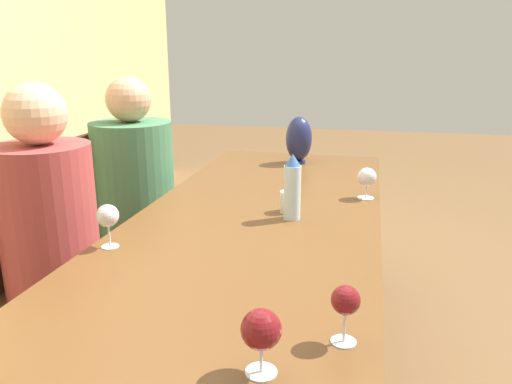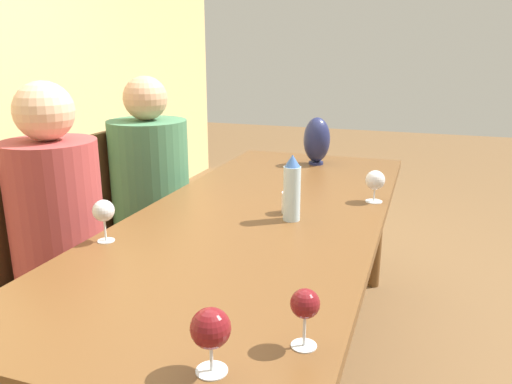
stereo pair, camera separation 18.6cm
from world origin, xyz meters
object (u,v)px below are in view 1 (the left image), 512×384
wine_glass_2 (261,330)px  chair_far (124,220)px  wine_glass_1 (108,217)px  person_far (138,195)px  vase (299,139)px  person_near (54,242)px  chair_near (38,278)px  water_bottle (292,188)px  wine_glass_3 (346,302)px  wine_glass_0 (367,178)px  water_tumbler (288,202)px

wine_glass_2 → chair_far: 1.75m
wine_glass_1 → person_far: (0.86, 0.32, -0.20)m
wine_glass_2 → person_far: 1.68m
vase → person_near: bearing=148.2°
person_far → chair_near: bearing=172.5°
water_bottle → wine_glass_2: 0.94m
wine_glass_3 → vase: bearing=11.5°
wine_glass_3 → person_near: size_ratio=0.11×
wine_glass_3 → chair_far: (1.24, 1.18, -0.33)m
water_bottle → chair_far: size_ratio=0.26×
vase → wine_glass_1: 1.41m
wine_glass_2 → person_far: bearing=34.2°
wine_glass_1 → wine_glass_3: 0.86m
chair_near → person_far: bearing=-7.5°
water_bottle → person_far: bearing=62.2°
wine_glass_1 → water_bottle: bearing=-52.2°
wine_glass_3 → person_near: bearing=63.6°
chair_far → person_far: 0.16m
wine_glass_0 → chair_near: (-0.58, 1.21, -0.32)m
wine_glass_2 → wine_glass_1: bearing=49.5°
wine_glass_1 → person_far: person_far is taller
vase → wine_glass_0: vase is taller
wine_glass_0 → wine_glass_3: (-1.12, 0.03, 0.01)m
water_bottle → wine_glass_0: water_bottle is taller
water_tumbler → wine_glass_2: (-1.01, -0.11, 0.05)m
vase → wine_glass_1: vase is taller
water_bottle → chair_near: size_ratio=0.26×
water_tumbler → wine_glass_3: (-0.87, -0.27, 0.06)m
wine_glass_1 → wine_glass_2: (-0.52, -0.61, -0.01)m
wine_glass_1 → chair_near: 0.56m
vase → wine_glass_2: 1.89m
wine_glass_0 → chair_near: bearing=115.6°
vase → chair_far: (-0.50, 0.83, -0.37)m
person_near → person_far: size_ratio=1.01×
water_bottle → wine_glass_1: 0.67m
water_bottle → person_near: 0.91m
chair_far → person_far: size_ratio=0.78×
person_far → water_bottle: bearing=-117.8°
wine_glass_0 → wine_glass_1: (-0.74, 0.79, 0.01)m
wine_glass_3 → person_near: 1.23m
wine_glass_0 → wine_glass_1: bearing=133.0°
wine_glass_2 → chair_far: bearing=36.7°
chair_far → wine_glass_1: bearing=-154.2°
water_bottle → wine_glass_3: bearing=-163.1°
wine_glass_1 → wine_glass_0: bearing=-47.0°
water_tumbler → person_near: 0.89m
chair_near → person_far: 0.71m
water_bottle → wine_glass_2: bearing=-174.6°
wine_glass_0 → wine_glass_2: wine_glass_2 is taller
vase → chair_near: vase is taller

